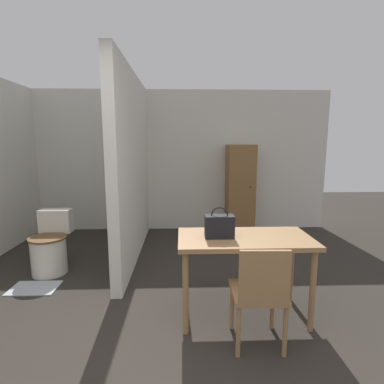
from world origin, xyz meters
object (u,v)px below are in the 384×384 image
object	(u,v)px
toilet	(50,247)
wooden_cabinet	(240,189)
dining_table	(244,247)
handbag	(219,226)
wooden_chair	(260,292)

from	to	relation	value
toilet	wooden_cabinet	distance (m)	3.11
toilet	wooden_cabinet	bearing A→B (deg)	30.75
dining_table	wooden_cabinet	world-z (taller)	wooden_cabinet
handbag	wooden_chair	bearing A→B (deg)	-58.21
dining_table	handbag	bearing A→B (deg)	-177.32
handbag	toilet	bearing A→B (deg)	151.54
wooden_chair	handbag	distance (m)	0.64
handbag	wooden_cabinet	bearing A→B (deg)	75.26
dining_table	handbag	distance (m)	0.30
dining_table	wooden_chair	bearing A→B (deg)	-85.64
wooden_chair	toilet	bearing A→B (deg)	147.90
toilet	wooden_cabinet	world-z (taller)	wooden_cabinet
dining_table	handbag	size ratio (longest dim) A/B	4.31
dining_table	toilet	size ratio (longest dim) A/B	1.60
dining_table	wooden_chair	world-z (taller)	wooden_chair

